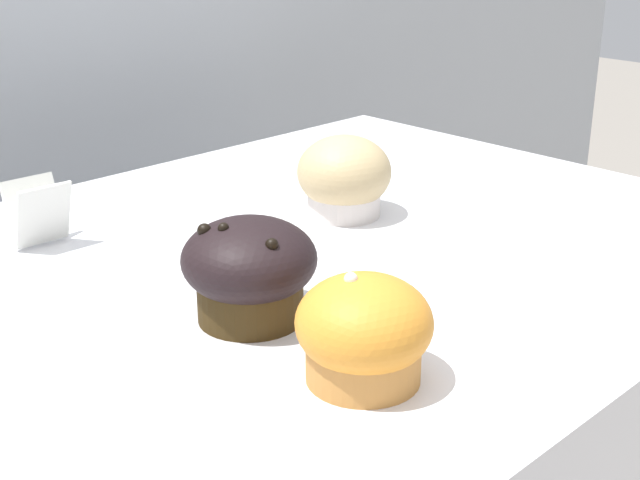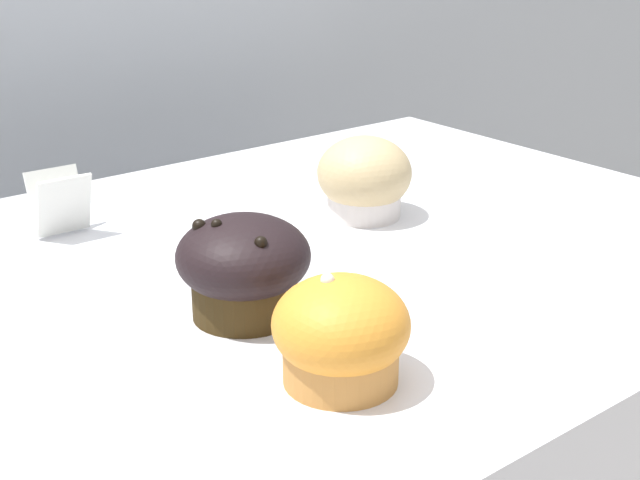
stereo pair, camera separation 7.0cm
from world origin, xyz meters
name	(u,v)px [view 1 (the left image)]	position (x,y,z in m)	size (l,w,h in m)	color
muffin_front_center	(344,178)	(0.17, 0.04, 0.93)	(0.09, 0.09, 0.08)	silver
muffin_back_left	(364,332)	(-0.05, -0.19, 0.93)	(0.09, 0.09, 0.08)	#C6833E
muffin_back_right	(249,269)	(-0.05, -0.07, 0.93)	(0.10, 0.10, 0.08)	#362710
price_card	(39,212)	(-0.08, 0.18, 0.92)	(0.05, 0.04, 0.06)	white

